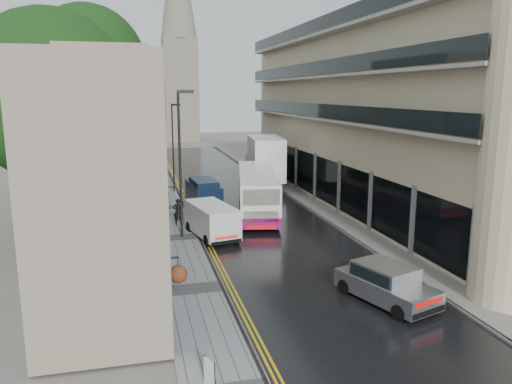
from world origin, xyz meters
name	(u,v)px	position (x,y,z in m)	size (l,w,h in m)	color
road	(242,205)	(0.00, 27.50, 0.01)	(9.00, 85.00, 0.02)	black
left_sidewalk	(168,208)	(-5.85, 27.50, 0.06)	(2.70, 85.00, 0.12)	gray
right_sidewalk	(307,201)	(5.40, 27.50, 0.06)	(1.80, 85.00, 0.12)	slate
old_shop_row	(116,129)	(-9.45, 30.00, 6.00)	(4.50, 56.00, 12.00)	gray
modern_block	(373,115)	(10.30, 26.00, 7.00)	(8.00, 40.00, 14.00)	beige
church_spire	(179,27)	(0.50, 82.00, 20.00)	(6.40, 6.40, 40.00)	gray
tree_near	(54,126)	(-12.50, 20.00, 6.95)	(10.56, 10.56, 13.89)	black
tree_far	(82,124)	(-12.20, 33.00, 6.23)	(9.24, 9.24, 12.46)	black
cream_bus	(242,202)	(-1.30, 21.69, 1.58)	(2.60, 11.42, 3.12)	white
white_lorry	(254,165)	(2.15, 32.55, 2.41)	(2.73, 9.09, 4.77)	white
silver_hatchback	(400,300)	(1.62, 5.99, 0.86)	(1.96, 4.48, 1.68)	#B4B4B9
white_van	(207,229)	(-4.30, 17.31, 1.08)	(2.00, 4.67, 2.11)	white
navy_van	(196,199)	(-3.95, 24.90, 1.24)	(1.92, 4.80, 2.45)	black
pedestrian	(178,212)	(-5.52, 22.16, 1.01)	(0.65, 0.43, 1.78)	black
lamp_post_near	(180,166)	(-5.55, 19.31, 4.51)	(0.99, 0.22, 8.77)	black
lamp_post_far	(173,149)	(-4.84, 33.73, 3.95)	(0.86, 0.19, 7.67)	black
estate_sign	(210,375)	(-6.31, 2.99, 0.60)	(0.08, 0.57, 0.96)	silver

